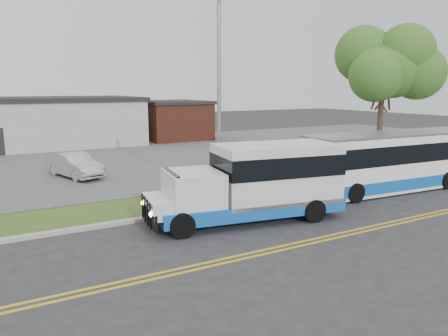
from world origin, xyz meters
TOP-DOWN VIEW (x-y plane):
  - ground at (0.00, 0.00)m, footprint 140.00×140.00m
  - lane_line_north at (0.00, -3.85)m, footprint 70.00×0.12m
  - lane_line_south at (0.00, -4.15)m, footprint 70.00×0.12m
  - curb at (0.00, 1.10)m, footprint 80.00×0.30m
  - verge at (0.00, 2.90)m, footprint 80.00×3.30m
  - parking_lot at (0.00, 17.00)m, footprint 80.00×25.00m
  - brick_wing at (10.50, 26.00)m, footprint 6.30×7.30m
  - tree_east at (14.00, 3.00)m, footprint 5.20×5.20m
  - streetlight_near at (3.00, 2.73)m, footprint 0.35×1.53m
  - shuttle_bus at (2.74, -0.89)m, footprint 8.05×3.70m
  - transit_bus at (11.77, -0.11)m, footprint 10.78×3.09m
  - parked_car_a at (-2.03, 10.78)m, footprint 2.70×4.50m

SIDE VIEW (x-z plane):
  - ground at x=0.00m, z-range 0.00..0.00m
  - lane_line_north at x=0.00m, z-range 0.00..0.01m
  - lane_line_south at x=0.00m, z-range 0.00..0.01m
  - verge at x=0.00m, z-range 0.00..0.10m
  - parking_lot at x=0.00m, z-range 0.00..0.10m
  - curb at x=0.00m, z-range 0.00..0.15m
  - parked_car_a at x=-2.03m, z-range 0.10..1.50m
  - transit_bus at x=11.77m, z-range 0.02..2.97m
  - shuttle_bus at x=2.74m, z-range 0.10..3.08m
  - brick_wing at x=10.50m, z-range 0.01..3.91m
  - streetlight_near at x=3.00m, z-range 0.48..9.98m
  - tree_east at x=14.00m, z-range 2.04..10.37m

